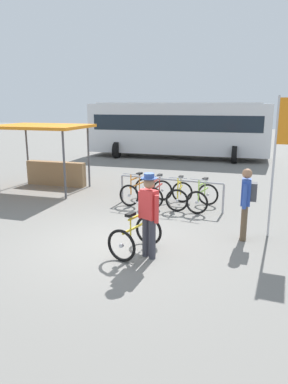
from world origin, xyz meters
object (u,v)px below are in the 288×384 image
Objects in this scene: market_stall at (49,150)px; racked_bike_orange at (137,191)px; racked_bike_red at (158,193)px; banner_flag at (282,141)px; bus_distant at (178,127)px; pedestrian_with_backpack at (246,200)px; racked_bike_lime at (203,197)px; featured_bicycle at (139,229)px; racked_bike_yellow at (180,195)px; person_with_featured_bike at (149,212)px.

racked_bike_orange is at bearing -10.30° from market_stall.
banner_flag reaches higher than racked_bike_red.
bus_distant is 3.10× the size of market_stall.
pedestrian_with_backpack reaches higher than racked_bike_red.
racked_bike_lime is at bearing -6.89° from market_stall.
racked_bike_lime is at bearing -0.70° from racked_bike_orange.
racked_bike_red is 0.91× the size of featured_bicycle.
racked_bike_red is 4.61m from market_stall.
featured_bicycle reaches higher than racked_bike_red.
market_stall is (-5.84, 0.71, 1.03)m from racked_bike_lime.
racked_bike_red is at bearing -8.81° from market_stall.
racked_bike_red is 10.20m from bus_distant.
racked_bike_orange is at bearing -80.55° from bus_distant.
bus_distant is (-3.19, 13.37, 1.25)m from featured_bicycle.
featured_bicycle is at bearing -38.59° from market_stall.
pedestrian_with_backpack is (1.97, 1.50, 0.45)m from featured_bicycle.
featured_bicycle is 2.52m from pedestrian_with_backpack.
pedestrian_with_backpack is 0.16× the size of bus_distant.
pedestrian_with_backpack is at bearing -35.74° from racked_bike_red.
racked_bike_lime is 3.19m from banner_flag.
bus_distant is (-1.63, 9.82, 1.37)m from racked_bike_orange.
market_stall is at bearing 141.41° from featured_bicycle.
banner_flag is (5.79, -11.42, 0.49)m from bus_distant.
racked_bike_yellow is 0.93× the size of featured_bicycle.
racked_bike_lime is at bearing -0.70° from racked_bike_red.
market_stall is (-4.44, 0.69, 1.03)m from racked_bike_red.
person_with_featured_bike is 7.19m from market_stall.
racked_bike_orange and racked_bike_lime have the same top height.
racked_bike_yellow is 0.71× the size of pedestrian_with_backpack.
racked_bike_red is 0.66× the size of person_with_featured_bike.
pedestrian_with_backpack reaches higher than racked_bike_lime.
racked_bike_orange is at bearing 179.30° from racked_bike_lime.
banner_flag reaches higher than bus_distant.
person_with_featured_bike is (-0.23, -3.76, 0.58)m from racked_bike_lime.
person_with_featured_bike is at bearing -36.75° from featured_bicycle.
bus_distant reaches higher than featured_bicycle.
racked_bike_red is at bearing 179.30° from racked_bike_lime.
pedestrian_with_backpack reaches higher than racked_bike_orange.
racked_bike_lime is at bearing -69.23° from bus_distant.
pedestrian_with_backpack is at bearing 46.27° from person_with_featured_bike.
racked_bike_red is 4.00m from person_with_featured_bike.
pedestrian_with_backpack is at bearing -30.09° from racked_bike_orange.
pedestrian_with_backpack is at bearing -20.56° from market_stall.
racked_bike_orange is 3.94m from market_stall.
racked_bike_yellow is at bearing -0.70° from racked_bike_orange.
market_stall is 8.26m from banner_flag.
racked_bike_red and racked_bike_yellow have the same top height.
pedestrian_with_backpack is 0.51× the size of banner_flag.
banner_flag is at bearing 35.91° from pedestrian_with_backpack.
racked_bike_yellow is 0.35× the size of market_stall.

